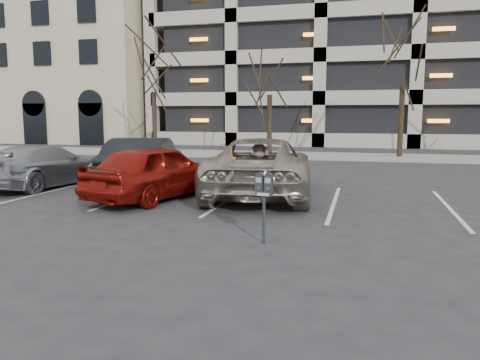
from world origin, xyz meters
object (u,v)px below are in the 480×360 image
object	(u,v)px
car_red	(157,171)
car_silver	(44,166)
suv_silver	(261,167)
parking_meter	(264,191)
car_dark	(145,162)
tree_a	(153,54)
tree_b	(270,57)
tree_c	(405,39)

from	to	relation	value
car_red	car_silver	size ratio (longest dim) A/B	0.95
suv_silver	car_silver	world-z (taller)	suv_silver
parking_meter	car_dark	distance (m)	7.55
car_dark	tree_a	bearing A→B (deg)	-78.48
tree_a	suv_silver	xyz separation A→B (m)	(9.28, -13.00, -5.04)
tree_a	car_dark	distance (m)	14.41
tree_b	suv_silver	world-z (taller)	tree_b
car_dark	car_red	bearing A→B (deg)	112.07
car_silver	car_red	bearing A→B (deg)	170.82
suv_silver	car_silver	size ratio (longest dim) A/B	1.34
parking_meter	car_silver	bearing A→B (deg)	156.82
tree_c	car_red	world-z (taller)	tree_c
tree_a	car_silver	distance (m)	14.32
tree_a	car_silver	world-z (taller)	tree_a
tree_b	car_silver	xyz separation A→B (m)	(-4.76, -13.16, -4.81)
tree_a	car_dark	bearing A→B (deg)	-66.55
tree_c	parking_meter	bearing A→B (deg)	-101.29
tree_b	parking_meter	xyz separation A→B (m)	(3.41, -17.99, -4.52)
suv_silver	car_dark	distance (m)	3.97
suv_silver	car_red	world-z (taller)	suv_silver
parking_meter	tree_b	bearing A→B (deg)	108.12
parking_meter	tree_c	bearing A→B (deg)	86.10
tree_a	parking_meter	distance (m)	21.35
tree_b	car_red	size ratio (longest dim) A/B	1.71
tree_c	tree_a	bearing A→B (deg)	180.00
tree_b	tree_a	bearing A→B (deg)	180.00
suv_silver	tree_c	bearing A→B (deg)	-117.27
tree_a	parking_meter	bearing A→B (deg)	-59.94
tree_c	car_dark	xyz separation A→B (m)	(-8.63, -12.37, -5.37)
car_red	car_dark	xyz separation A→B (m)	(-1.27, 1.88, 0.04)
tree_a	car_red	bearing A→B (deg)	-65.03
tree_b	suv_silver	xyz separation A→B (m)	(2.28, -13.00, -4.66)
tree_b	car_silver	world-z (taller)	tree_b
tree_a	car_silver	size ratio (longest dim) A/B	1.74
tree_a	car_red	size ratio (longest dim) A/B	1.83
car_dark	car_silver	xyz separation A→B (m)	(-3.13, -0.79, -0.12)
tree_c	suv_silver	bearing A→B (deg)	-109.94
tree_b	tree_c	xyz separation A→B (m)	(7.00, 0.00, 0.68)
tree_a	tree_b	distance (m)	7.01
tree_c	car_dark	distance (m)	16.01
car_dark	tree_c	bearing A→B (deg)	-136.84
tree_b	tree_c	world-z (taller)	tree_c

